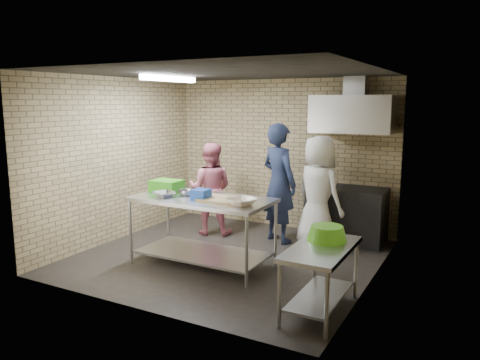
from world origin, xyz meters
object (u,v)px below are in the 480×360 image
(green_crate, at_px, (167,186))
(bottle_red, at_px, (359,118))
(blue_tub, at_px, (201,194))
(woman_white, at_px, (318,192))
(man_navy, at_px, (279,183))
(woman_pink, at_px, (210,189))
(side_counter, at_px, (320,280))
(green_basin, at_px, (327,233))
(bottle_green, at_px, (384,120))
(stove, at_px, (348,215))
(prep_table, at_px, (202,232))

(green_crate, relative_size, bottle_red, 2.42)
(blue_tub, xyz_separation_m, woman_white, (1.11, 1.65, -0.16))
(woman_white, bearing_deg, man_navy, 24.63)
(man_navy, xyz_separation_m, woman_pink, (-1.22, -0.17, -0.18))
(man_navy, distance_m, woman_pink, 1.25)
(blue_tub, bearing_deg, side_counter, -15.75)
(side_counter, relative_size, green_crate, 2.76)
(green_basin, height_order, man_navy, man_navy)
(bottle_green, height_order, woman_white, bottle_green)
(man_navy, bearing_deg, green_crate, 75.76)
(green_crate, xyz_separation_m, green_basin, (2.62, -0.50, -0.23))
(green_basin, relative_size, woman_white, 0.26)
(side_counter, relative_size, stove, 1.00)
(side_counter, xyz_separation_m, woman_pink, (-2.68, 2.04, 0.43))
(bottle_red, xyz_separation_m, woman_white, (-0.38, -0.80, -1.14))
(bottle_green, distance_m, man_navy, 1.95)
(woman_pink, bearing_deg, man_navy, 168.18)
(bottle_green, bearing_deg, bottle_red, 180.00)
(blue_tub, xyz_separation_m, green_basin, (1.87, -0.28, -0.22))
(woman_pink, bearing_deg, woman_white, 164.77)
(stove, height_order, man_navy, man_navy)
(stove, height_order, green_basin, green_basin)
(prep_table, distance_m, green_basin, 1.99)
(blue_tub, distance_m, woman_pink, 1.72)
(side_counter, relative_size, man_navy, 0.61)
(prep_table, relative_size, side_counter, 1.63)
(stove, relative_size, green_basin, 2.61)
(green_basin, bearing_deg, prep_table, 168.71)
(side_counter, height_order, bottle_green, bottle_green)
(man_navy, height_order, woman_pink, man_navy)
(man_navy, bearing_deg, blue_tub, 100.40)
(prep_table, height_order, side_counter, prep_table)
(man_navy, xyz_separation_m, woman_white, (0.68, -0.02, -0.09))
(green_crate, bearing_deg, stove, 42.30)
(blue_tub, bearing_deg, bottle_green, 52.37)
(bottle_green, xyz_separation_m, man_navy, (-1.46, -0.78, -1.03))
(green_crate, bearing_deg, prep_table, -9.73)
(green_basin, distance_m, bottle_green, 2.98)
(prep_table, xyz_separation_m, bottle_green, (1.94, 2.36, 1.53))
(side_counter, height_order, stove, stove)
(woman_white, bearing_deg, woman_pink, 30.80)
(blue_tub, bearing_deg, woman_white, 56.03)
(stove, height_order, blue_tub, blue_tub)
(stove, xyz_separation_m, woman_pink, (-2.23, -0.71, 0.35))
(green_basin, relative_size, woman_pink, 0.29)
(bottle_green, bearing_deg, green_basin, -90.42)
(man_navy, bearing_deg, stove, -127.03)
(side_counter, relative_size, blue_tub, 5.51)
(side_counter, height_order, man_navy, man_navy)
(green_basin, bearing_deg, woman_white, 111.41)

